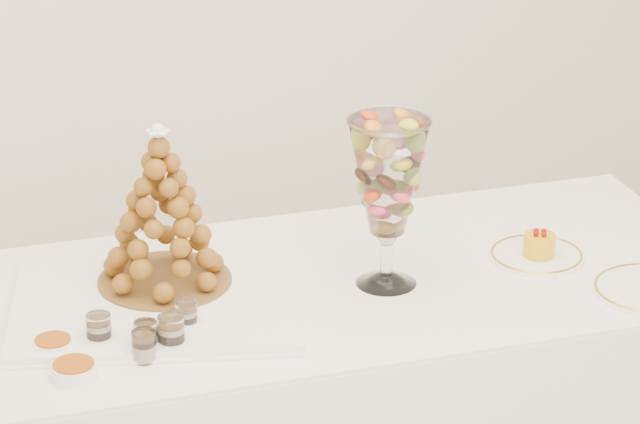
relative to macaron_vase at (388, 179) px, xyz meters
name	(u,v)px	position (x,y,z in m)	size (l,w,h in m)	color
lace_tray	(155,306)	(-0.51, 0.05, -0.24)	(0.60, 0.45, 0.02)	white
macaron_vase	(388,179)	(0.00, 0.00, 0.00)	(0.17, 0.17, 0.38)	white
cake_plate	(536,256)	(0.37, 0.00, -0.24)	(0.22, 0.22, 0.01)	white
verrine_a	(99,330)	(-0.65, -0.06, -0.21)	(0.05, 0.05, 0.07)	white
verrine_b	(146,336)	(-0.57, -0.12, -0.22)	(0.05, 0.05, 0.06)	white
verrine_c	(186,316)	(-0.47, -0.06, -0.22)	(0.05, 0.05, 0.06)	white
verrine_d	(144,346)	(-0.58, -0.15, -0.22)	(0.05, 0.05, 0.06)	white
verrine_e	(171,333)	(-0.52, -0.13, -0.21)	(0.05, 0.05, 0.07)	white
ramekin_back	(53,346)	(-0.75, -0.06, -0.24)	(0.08, 0.08, 0.03)	white
ramekin_front	(74,371)	(-0.73, -0.17, -0.23)	(0.09, 0.09, 0.03)	white
croquembouche	(161,207)	(-0.47, 0.14, -0.05)	(0.29, 0.29, 0.36)	brown
mousse_cake	(539,245)	(0.37, -0.01, -0.21)	(0.07, 0.07, 0.06)	#E9AC0A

